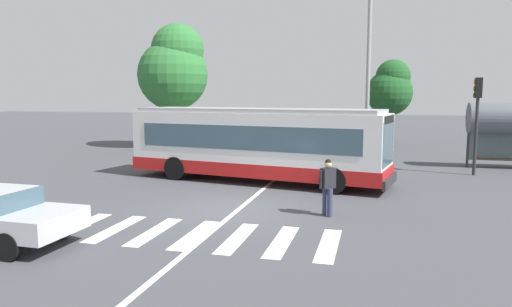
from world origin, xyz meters
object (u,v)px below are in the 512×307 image
at_px(city_transit_bus, 256,144).
at_px(parked_car_black, 361,142).
at_px(pedestrian_crossing_street, 328,184).
at_px(background_tree_left, 174,68).
at_px(parked_car_champagne, 194,138).
at_px(traffic_light_far_corner, 477,110).
at_px(parked_car_silver, 316,142).
at_px(background_tree_right, 390,88).
at_px(parked_car_teal, 232,139).
at_px(parked_car_charcoal, 270,141).
at_px(twin_arm_street_lamp, 369,59).

bearing_deg(city_transit_bus, parked_car_black, 69.42).
height_order(pedestrian_crossing_street, background_tree_left, background_tree_left).
bearing_deg(background_tree_left, parked_car_champagne, -25.17).
bearing_deg(pedestrian_crossing_street, traffic_light_far_corner, 57.60).
height_order(parked_car_silver, background_tree_right, background_tree_right).
bearing_deg(pedestrian_crossing_street, city_transit_bus, 124.38).
relative_size(background_tree_left, background_tree_right, 1.36).
xyz_separation_m(pedestrian_crossing_street, traffic_light_far_corner, (5.71, 9.00, 1.99)).
height_order(parked_car_champagne, background_tree_right, background_tree_right).
xyz_separation_m(parked_car_teal, traffic_light_far_corner, (13.51, -6.64, 2.19)).
distance_m(parked_car_charcoal, background_tree_right, 10.58).
distance_m(city_transit_bus, background_tree_left, 14.64).
distance_m(parked_car_charcoal, parked_car_silver, 2.90).
distance_m(parked_car_champagne, parked_car_silver, 8.19).
xyz_separation_m(background_tree_left, background_tree_right, (14.41, 5.52, -1.35)).
bearing_deg(parked_car_black, parked_car_champagne, -179.05).
xyz_separation_m(pedestrian_crossing_street, parked_car_silver, (-2.21, 15.11, -0.20)).
bearing_deg(city_transit_bus, parked_car_teal, 112.23).
relative_size(pedestrian_crossing_street, traffic_light_far_corner, 0.39).
height_order(pedestrian_crossing_street, background_tree_right, background_tree_right).
distance_m(parked_car_charcoal, background_tree_left, 8.53).
bearing_deg(background_tree_right, parked_car_champagne, -153.52).
height_order(background_tree_left, background_tree_right, background_tree_left).
bearing_deg(twin_arm_street_lamp, parked_car_champagne, 155.10).
height_order(parked_car_teal, parked_car_silver, same).
xyz_separation_m(parked_car_champagne, parked_car_silver, (8.18, -0.36, 0.00)).
height_order(parked_car_champagne, traffic_light_far_corner, traffic_light_far_corner).
distance_m(parked_car_teal, twin_arm_street_lamp, 11.24).
relative_size(parked_car_charcoal, parked_car_silver, 1.01).
relative_size(parked_car_champagne, parked_car_silver, 1.03).
xyz_separation_m(parked_car_teal, parked_car_charcoal, (2.69, -0.60, 0.00)).
distance_m(pedestrian_crossing_street, traffic_light_far_corner, 10.84).
bearing_deg(twin_arm_street_lamp, background_tree_left, 155.06).
relative_size(city_transit_bus, traffic_light_far_corner, 2.58).
bearing_deg(city_transit_bus, background_tree_right, 70.86).
bearing_deg(parked_car_silver, city_transit_bus, -97.27).
bearing_deg(parked_car_teal, background_tree_left, 171.66).
relative_size(parked_car_black, background_tree_left, 0.55).
relative_size(parked_car_champagne, background_tree_right, 0.75).
bearing_deg(parked_car_black, background_tree_left, 177.16).
relative_size(parked_car_teal, parked_car_charcoal, 1.00).
xyz_separation_m(parked_car_charcoal, parked_car_black, (5.58, 0.61, 0.00)).
relative_size(city_transit_bus, pedestrian_crossing_street, 6.57).
xyz_separation_m(twin_arm_street_lamp, background_tree_left, (-13.01, 6.05, 0.11)).
height_order(parked_car_teal, parked_car_black, same).
relative_size(parked_car_silver, background_tree_right, 0.73).
height_order(parked_car_silver, twin_arm_street_lamp, twin_arm_street_lamp).
height_order(parked_car_silver, parked_car_black, same).
height_order(twin_arm_street_lamp, background_tree_left, twin_arm_street_lamp).
distance_m(parked_car_silver, twin_arm_street_lamp, 7.40).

